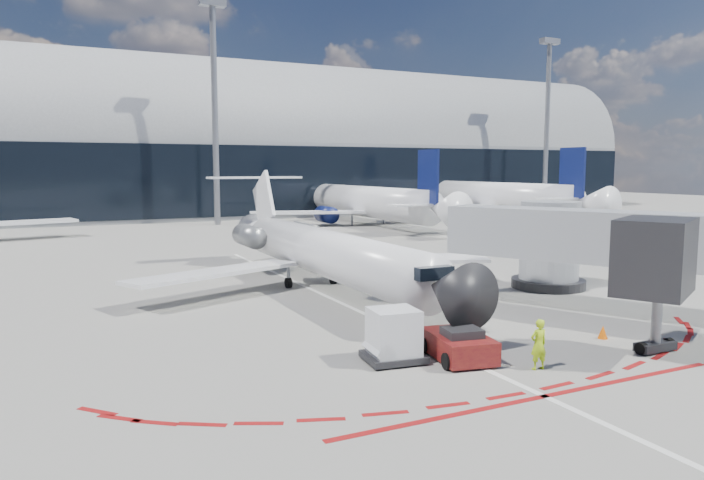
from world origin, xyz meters
name	(u,v)px	position (x,y,z in m)	size (l,w,h in m)	color
ground	(365,314)	(0.00, 0.00, 0.00)	(260.00, 260.00, 0.00)	slate
apron_centerline	(346,305)	(0.00, 2.00, 0.01)	(0.25, 40.00, 0.01)	silver
apron_stop_bar	(544,396)	(0.00, -11.50, 0.01)	(14.00, 0.25, 0.01)	maroon
terminal_building	(150,154)	(0.00, 64.97, 8.52)	(150.00, 24.15, 24.00)	#989B9D
jet_bridge	(578,245)	(9.79, -3.01, 3.01)	(10.03, 15.20, 4.90)	#9CA0A5
light_mast_centre	(215,117)	(5.00, 48.00, 12.50)	(0.70, 0.70, 25.00)	gray
light_mast_east	(547,128)	(55.00, 48.00, 12.50)	(0.70, 0.70, 25.00)	gray
regional_jet	(319,250)	(0.38, 6.24, 2.17)	(21.00, 25.90, 6.49)	white
pushback_tug	(459,345)	(-0.15, -7.44, 0.52)	(2.34, 4.58, 1.17)	#500B11
ramp_worker	(539,344)	(1.56, -9.51, 0.85)	(0.62, 0.41, 1.70)	#AAD816
uld_container	(394,336)	(-2.33, -6.70, 0.91)	(2.15, 1.89, 1.84)	black
safety_cone_right	(603,332)	(6.47, -7.71, 0.26)	(0.38, 0.38, 0.52)	#E45904
bg_airliner_2	(364,180)	(21.02, 41.45, 5.26)	(32.50, 34.41, 10.51)	white
bg_airliner_3	(490,176)	(40.48, 42.80, 5.57)	(34.43, 36.45, 11.14)	white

